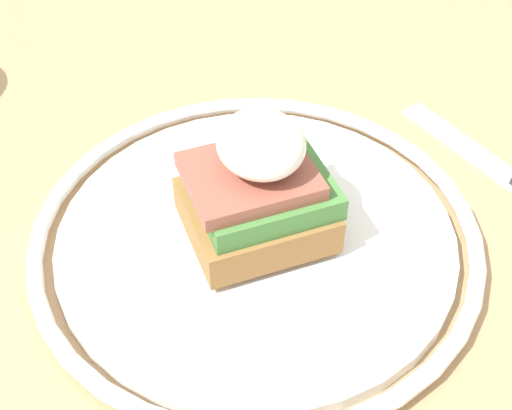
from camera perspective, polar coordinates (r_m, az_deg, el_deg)
The scene contains 3 objects.
dining_table at distance 0.54m, azimuth -3.25°, elevation -14.26°, with size 0.96×0.82×0.78m.
plate at distance 0.45m, azimuth 0.00°, elevation -2.51°, with size 0.28×0.28×0.02m.
sandwich at distance 0.42m, azimuth 0.13°, elevation 1.39°, with size 0.08×0.07×0.08m.
Camera 1 is at (-0.07, -0.27, 1.11)m, focal length 50.00 mm.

